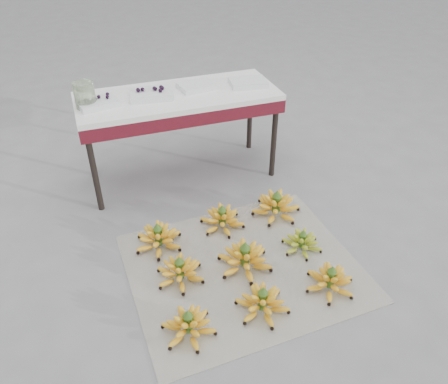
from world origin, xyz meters
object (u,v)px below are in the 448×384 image
object	(u,v)px
bunch_mid_left	(180,271)
glass_jar	(85,95)
tray_left	(151,94)
tray_right	(196,86)
bunch_back_center	(222,219)
bunch_front_left	(189,325)
bunch_front_center	(262,302)
bunch_mid_right	(302,242)
tray_far_right	(248,83)
bunch_front_right	(330,281)
vendor_table	(178,104)
tray_far_left	(97,103)
bunch_back_left	(159,238)
bunch_mid_center	(245,259)
newspaper_mat	(243,267)
bunch_back_right	(276,206)

from	to	relation	value
bunch_mid_left	glass_jar	xyz separation A→B (m)	(-0.29, 1.00, 0.66)
tray_left	tray_right	world-z (taller)	tray_left
bunch_back_center	glass_jar	xyz separation A→B (m)	(-0.66, 0.66, 0.66)
bunch_front_left	bunch_back_center	size ratio (longest dim) A/B	1.26
bunch_front_center	bunch_mid_right	world-z (taller)	bunch_front_center
bunch_mid_left	tray_far_right	xyz separation A→B (m)	(0.78, 1.00, 0.60)
bunch_front_left	tray_right	distance (m)	1.61
bunch_front_right	vendor_table	distance (m)	1.51
bunch_front_center	tray_far_left	size ratio (longest dim) A/B	1.02
bunch_back_left	glass_jar	world-z (taller)	glass_jar
bunch_front_right	tray_far_left	bearing A→B (deg)	132.39
glass_jar	tray_left	bearing A→B (deg)	2.24
vendor_table	tray_left	world-z (taller)	tray_left
tray_far_left	bunch_front_center	bearing A→B (deg)	-67.32
bunch_mid_center	tray_right	bearing A→B (deg)	82.74
tray_far_right	newspaper_mat	bearing A→B (deg)	-112.55
bunch_back_left	tray_right	distance (m)	1.08
vendor_table	tray_far_right	world-z (taller)	tray_far_right
bunch_front_left	glass_jar	distance (m)	1.53
bunch_front_right	bunch_back_left	bearing A→B (deg)	147.61
newspaper_mat	bunch_back_right	distance (m)	0.54
bunch_mid_left	bunch_back_center	xyz separation A→B (m)	(0.36, 0.34, 0.00)
bunch_mid_right	bunch_back_right	bearing A→B (deg)	99.75
newspaper_mat	tray_right	bearing A→B (deg)	86.04
newspaper_mat	bunch_mid_left	xyz separation A→B (m)	(-0.36, 0.03, 0.06)
bunch_mid_center	tray_right	world-z (taller)	tray_right
vendor_table	tray_right	size ratio (longest dim) A/B	5.19
vendor_table	bunch_front_center	bearing A→B (deg)	-88.23
newspaper_mat	bunch_front_left	world-z (taller)	bunch_front_left
newspaper_mat	tray_far_right	xyz separation A→B (m)	(0.43, 1.03, 0.66)
tray_far_right	bunch_back_center	bearing A→B (deg)	-122.75
bunch_front_left	bunch_mid_left	distance (m)	0.36
bunch_back_left	tray_far_left	xyz separation A→B (m)	(-0.18, 0.70, 0.59)
bunch_front_left	tray_far_right	xyz separation A→B (m)	(0.84, 1.35, 0.60)
bunch_front_center	bunch_back_center	distance (m)	0.69
bunch_back_left	tray_far_right	world-z (taller)	tray_far_right
tray_far_right	glass_jar	world-z (taller)	glass_jar
bunch_back_right	tray_far_left	xyz separation A→B (m)	(-0.96, 0.65, 0.59)
bunch_front_center	glass_jar	bearing A→B (deg)	114.85
newspaper_mat	bunch_mid_center	distance (m)	0.07
bunch_front_left	vendor_table	xyz separation A→B (m)	(0.34, 1.37, 0.50)
bunch_back_center	glass_jar	distance (m)	1.14
tray_left	bunch_front_center	bearing A→B (deg)	-80.97
tray_far_right	bunch_back_right	bearing A→B (deg)	-94.42
bunch_mid_center	tray_left	bearing A→B (deg)	99.58
bunch_mid_center	tray_right	size ratio (longest dim) A/B	1.27
bunch_mid_left	bunch_mid_center	distance (m)	0.36
bunch_front_right	glass_jar	bearing A→B (deg)	134.12
bunch_back_right	tray_far_right	world-z (taller)	tray_far_right
bunch_back_center	bunch_front_center	bearing A→B (deg)	-92.37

